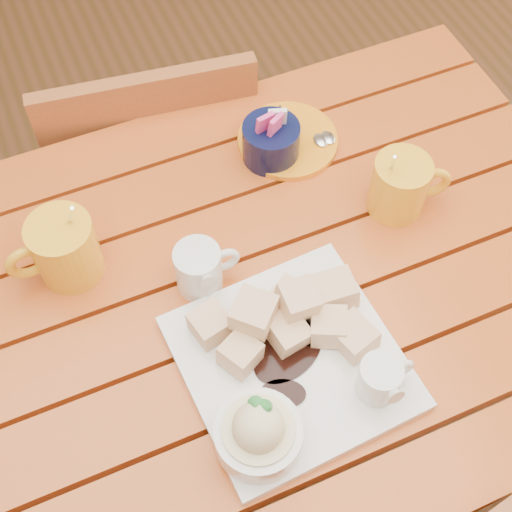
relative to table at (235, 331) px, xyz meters
name	(u,v)px	position (x,y,z in m)	size (l,w,h in m)	color
ground	(242,452)	(0.00, 0.00, -0.64)	(5.00, 5.00, 0.00)	#4F3416
table	(235,331)	(0.00, 0.00, 0.00)	(1.20, 0.79, 0.75)	#AD3F16
dessert_plate	(287,372)	(0.02, -0.15, 0.14)	(0.30, 0.30, 0.12)	white
coffee_mug_left	(63,249)	(-0.20, 0.14, 0.16)	(0.14, 0.10, 0.16)	#F9AB1F
coffee_mug_right	(401,185)	(0.30, 0.06, 0.16)	(0.12, 0.09, 0.15)	#F9AB1F
cream_pitcher	(200,268)	(-0.03, 0.04, 0.15)	(0.10, 0.08, 0.08)	white
sugar_caddy	(271,141)	(0.16, 0.23, 0.14)	(0.09, 0.09, 0.10)	black
orange_saucer	(289,140)	(0.20, 0.24, 0.11)	(0.17, 0.17, 0.02)	orange
chair_far	(156,171)	(0.02, 0.51, -0.18)	(0.44, 0.44, 0.83)	brown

